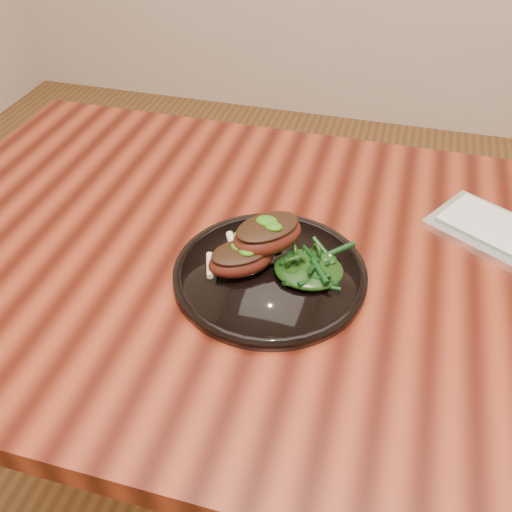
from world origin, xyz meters
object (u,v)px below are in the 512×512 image
Objects in this scene: lamb_chop_front at (241,258)px; greens_heap at (309,266)px; desk at (386,316)px; plate at (270,274)px.

lamb_chop_front is 1.15× the size of greens_heap.
lamb_chop_front is at bearing -164.27° from desk.
lamb_chop_front reaches higher than desk.
desk is 13.85× the size of lamb_chop_front.
lamb_chop_front is at bearing -170.95° from greens_heap.
lamb_chop_front reaches higher than plate.
plate is 2.81× the size of greens_heap.
plate is (-0.18, -0.05, 0.09)m from desk.
greens_heap is (0.10, 0.02, -0.01)m from lamb_chop_front.
greens_heap reaches higher than desk.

